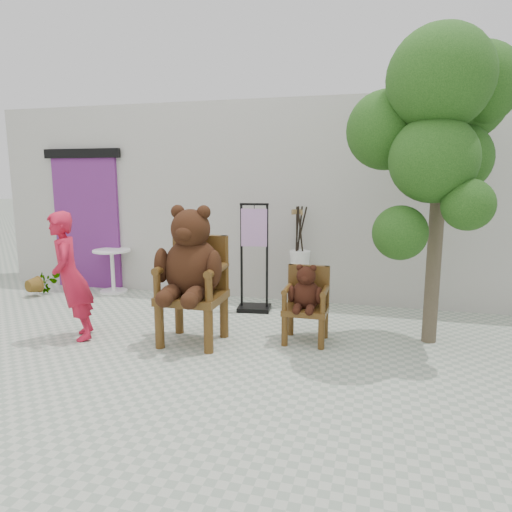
{
  "coord_description": "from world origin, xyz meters",
  "views": [
    {
      "loc": [
        1.73,
        -4.1,
        1.86
      ],
      "look_at": [
        0.37,
        1.0,
        0.95
      ],
      "focal_mm": 32.0,
      "sensor_mm": 36.0,
      "label": 1
    }
  ],
  "objects_px": {
    "chair_small": "(306,296)",
    "cafe_table": "(112,266)",
    "tree": "(441,113)",
    "chair_big": "(192,267)",
    "stool_bucket": "(300,262)",
    "display_stand": "(254,270)",
    "person": "(71,277)"
  },
  "relations": [
    {
      "from": "chair_small",
      "to": "person",
      "type": "height_order",
      "value": "person"
    },
    {
      "from": "chair_small",
      "to": "tree",
      "type": "relative_size",
      "value": 0.27
    },
    {
      "from": "chair_small",
      "to": "person",
      "type": "bearing_deg",
      "value": -166.6
    },
    {
      "from": "chair_big",
      "to": "display_stand",
      "type": "xyz_separation_m",
      "value": [
        0.34,
        1.4,
        -0.29
      ]
    },
    {
      "from": "chair_small",
      "to": "stool_bucket",
      "type": "xyz_separation_m",
      "value": [
        -0.32,
        1.45,
        0.11
      ]
    },
    {
      "from": "cafe_table",
      "to": "display_stand",
      "type": "xyz_separation_m",
      "value": [
        2.51,
        -0.41,
        0.14
      ]
    },
    {
      "from": "display_stand",
      "to": "stool_bucket",
      "type": "bearing_deg",
      "value": 29.21
    },
    {
      "from": "chair_big",
      "to": "stool_bucket",
      "type": "height_order",
      "value": "chair_big"
    },
    {
      "from": "person",
      "to": "stool_bucket",
      "type": "bearing_deg",
      "value": 97.93
    },
    {
      "from": "chair_small",
      "to": "display_stand",
      "type": "relative_size",
      "value": 0.6
    },
    {
      "from": "chair_big",
      "to": "tree",
      "type": "distance_m",
      "value": 3.12
    },
    {
      "from": "chair_big",
      "to": "cafe_table",
      "type": "xyz_separation_m",
      "value": [
        -2.17,
        1.81,
        -0.43
      ]
    },
    {
      "from": "chair_big",
      "to": "cafe_table",
      "type": "height_order",
      "value": "chair_big"
    },
    {
      "from": "chair_small",
      "to": "display_stand",
      "type": "height_order",
      "value": "display_stand"
    },
    {
      "from": "person",
      "to": "display_stand",
      "type": "distance_m",
      "value": 2.4
    },
    {
      "from": "person",
      "to": "cafe_table",
      "type": "distance_m",
      "value": 2.24
    },
    {
      "from": "person",
      "to": "stool_bucket",
      "type": "height_order",
      "value": "person"
    },
    {
      "from": "chair_small",
      "to": "tree",
      "type": "distance_m",
      "value": 2.41
    },
    {
      "from": "display_stand",
      "to": "tree",
      "type": "xyz_separation_m",
      "value": [
        2.23,
        -0.79,
        1.93
      ]
    },
    {
      "from": "stool_bucket",
      "to": "chair_big",
      "type": "bearing_deg",
      "value": -116.79
    },
    {
      "from": "cafe_table",
      "to": "stool_bucket",
      "type": "distance_m",
      "value": 3.09
    },
    {
      "from": "person",
      "to": "stool_bucket",
      "type": "xyz_separation_m",
      "value": [
        2.3,
        2.08,
        -0.1
      ]
    },
    {
      "from": "tree",
      "to": "chair_small",
      "type": "bearing_deg",
      "value": -169.15
    },
    {
      "from": "chair_big",
      "to": "chair_small",
      "type": "bearing_deg",
      "value": 16.23
    },
    {
      "from": "chair_big",
      "to": "tree",
      "type": "xyz_separation_m",
      "value": [
        2.58,
        0.62,
        1.64
      ]
    },
    {
      "from": "chair_big",
      "to": "stool_bucket",
      "type": "distance_m",
      "value": 2.04
    },
    {
      "from": "tree",
      "to": "display_stand",
      "type": "bearing_deg",
      "value": 160.59
    },
    {
      "from": "chair_small",
      "to": "person",
      "type": "xyz_separation_m",
      "value": [
        -2.62,
        -0.62,
        0.21
      ]
    },
    {
      "from": "cafe_table",
      "to": "stool_bucket",
      "type": "xyz_separation_m",
      "value": [
        3.08,
        0.0,
        0.2
      ]
    },
    {
      "from": "chair_small",
      "to": "person",
      "type": "relative_size",
      "value": 0.61
    },
    {
      "from": "chair_small",
      "to": "cafe_table",
      "type": "relative_size",
      "value": 1.28
    },
    {
      "from": "person",
      "to": "tree",
      "type": "distance_m",
      "value": 4.43
    }
  ]
}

